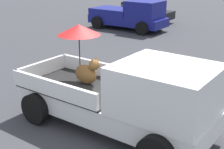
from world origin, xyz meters
TOP-DOWN VIEW (x-y plane):
  - ground_plane at (0.00, 0.00)m, footprint 80.00×80.00m
  - pickup_truck_main at (0.43, -0.03)m, footprint 5.21×2.66m
  - pickup_truck_red at (-5.20, 11.14)m, footprint 4.95×2.52m
  - parked_sedan_far at (-5.82, 13.93)m, footprint 4.41×2.21m

SIDE VIEW (x-z plane):
  - ground_plane at x=0.00m, z-range 0.00..0.00m
  - parked_sedan_far at x=-5.82m, z-range 0.08..1.41m
  - pickup_truck_red at x=-5.20m, z-range -0.03..1.77m
  - pickup_truck_main at x=0.43m, z-range -0.24..2.18m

